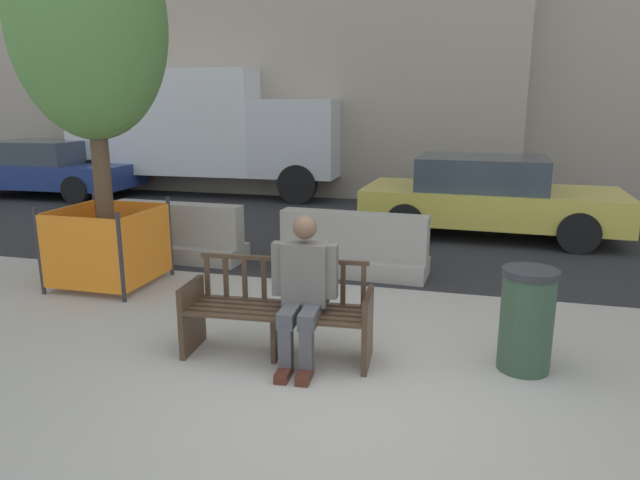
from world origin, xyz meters
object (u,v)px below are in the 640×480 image
Objects in this scene: jersey_barrier_left at (178,237)px; jersey_barrier_centre at (353,249)px; car_taxi_near at (488,196)px; street_tree at (88,25)px; car_sedan_mid at (47,169)px; seated_person at (303,287)px; delivery_truck at (201,126)px; construction_fence at (108,244)px; street_bench at (278,315)px; trash_bin at (527,320)px.

jersey_barrier_centre is at bearing -1.29° from jersey_barrier_left.
car_taxi_near is (1.78, 2.91, 0.34)m from jersey_barrier_centre.
street_tree is 1.03× the size of car_sedan_mid.
car_taxi_near reaches higher than car_sedan_mid.
car_sedan_mid is (-5.80, 5.85, -2.46)m from street_tree.
seated_person is 10.36m from delivery_truck.
jersey_barrier_left is 1.73× the size of construction_fence.
street_tree is at bearing -156.52° from jersey_barrier_centre.
car_taxi_near is (4.69, 4.17, 0.15)m from construction_fence.
street_bench is 0.39× the size of car_sedan_mid.
car_sedan_mid is 4.85× the size of trash_bin.
street_tree reaches higher than delivery_truck.
car_sedan_mid reaches higher than trash_bin.
trash_bin is at bearing -28.10° from jersey_barrier_left.
car_taxi_near is at bearing 32.71° from jersey_barrier_left.
street_tree is 0.66× the size of delivery_truck.
delivery_truck is (3.51, 1.47, 1.01)m from car_sedan_mid.
delivery_truck is (-6.97, 3.16, 1.00)m from car_taxi_near.
trash_bin is at bearing -33.24° from car_sedan_mid.
construction_fence is 0.27× the size of car_taxi_near.
car_sedan_mid is (-8.57, 7.32, 0.29)m from street_bench.
car_sedan_mid is (-10.49, 1.69, -0.00)m from car_taxi_near.
street_bench is 0.39× the size of car_taxi_near.
trash_bin is (1.90, 0.34, -0.23)m from seated_person.
jersey_barrier_centre is at bearing 23.48° from street_tree.
delivery_truck reaches higher than jersey_barrier_centre.
car_sedan_mid is at bearing 146.76° from trash_bin.
delivery_truck is (-5.19, 6.06, 1.35)m from jersey_barrier_centre.
street_bench is 2.17m from trash_bin.
car_sedan_mid reaches higher than jersey_barrier_left.
car_sedan_mid is at bearing 143.17° from jersey_barrier_left.
car_sedan_mid is (-6.05, 4.53, 0.34)m from jersey_barrier_left.
street_bench is at bearing -27.93° from street_tree.
delivery_truck is at bearing 130.57° from jersey_barrier_centre.
jersey_barrier_left is 5.30m from trash_bin.
jersey_barrier_left is 0.45× the size of street_tree.
street_bench is 10.23m from delivery_truck.
street_bench is 2.73m from jersey_barrier_centre.
delivery_truck is (-5.31, 8.83, 1.00)m from seated_person.
jersey_barrier_left is 0.29× the size of delivery_truck.
delivery_truck reaches higher than construction_fence.
car_taxi_near is at bearing 71.25° from street_bench.
delivery_truck is at bearing 22.69° from car_sedan_mid.
jersey_barrier_left is 0.46× the size of car_taxi_near.
jersey_barrier_centre is at bearing 23.48° from construction_fence.
seated_person is 3.39m from construction_fence.
jersey_barrier_centre is at bearing 129.67° from trash_bin.
delivery_truck reaches higher than seated_person.
trash_bin is (4.92, -1.17, -0.08)m from construction_fence.
seated_person reaches higher than jersey_barrier_centre.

